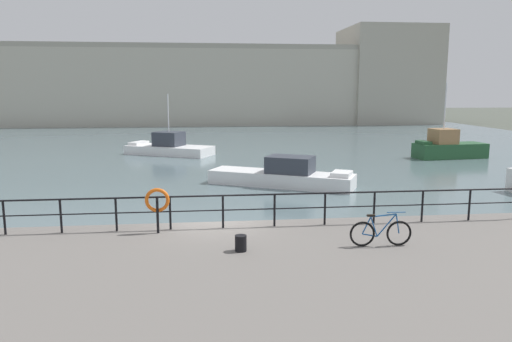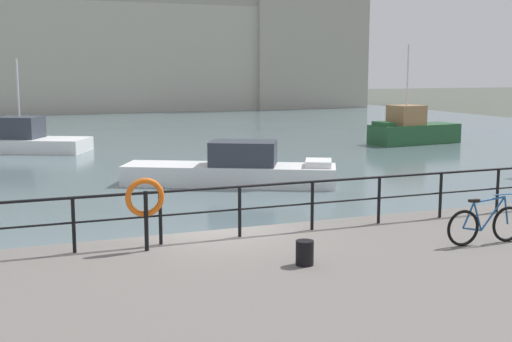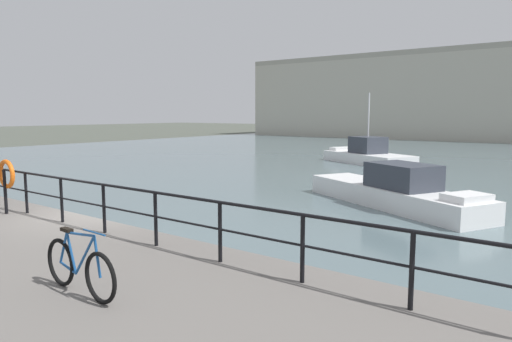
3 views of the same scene
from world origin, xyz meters
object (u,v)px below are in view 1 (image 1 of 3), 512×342
(harbor_building, at_px, (245,85))
(mooring_bollard, at_px, (241,243))
(moored_cabin_cruiser, at_px, (169,147))
(moored_small_launch, at_px, (448,147))
(moored_white_yacht, at_px, (284,176))
(parked_bicycle, at_px, (381,233))
(life_ring_stand, at_px, (157,202))

(harbor_building, relative_size, mooring_bollard, 164.30)
(moored_cabin_cruiser, relative_size, mooring_bollard, 17.22)
(moored_small_launch, distance_m, moored_white_yacht, 17.54)
(parked_bicycle, xyz_separation_m, mooring_bollard, (-3.94, 0.00, -0.17))
(parked_bicycle, distance_m, mooring_bollard, 3.94)
(moored_small_launch, xyz_separation_m, parked_bicycle, (-14.24, -23.19, 0.54))
(moored_cabin_cruiser, height_order, mooring_bollard, moored_cabin_cruiser)
(harbor_building, relative_size, moored_small_launch, 12.35)
(mooring_bollard, xyz_separation_m, life_ring_stand, (-2.39, 1.99, 0.75))
(moored_cabin_cruiser, height_order, moored_white_yacht, moored_cabin_cruiser)
(parked_bicycle, height_order, life_ring_stand, life_ring_stand)
(moored_small_launch, distance_m, mooring_bollard, 29.47)
(moored_cabin_cruiser, bearing_deg, life_ring_stand, 120.24)
(mooring_bollard, bearing_deg, parked_bicycle, -0.02)
(parked_bicycle, bearing_deg, mooring_bollard, -177.56)
(harbor_building, xyz_separation_m, moored_small_launch, (12.42, -40.90, -5.16))
(moored_small_launch, xyz_separation_m, life_ring_stand, (-20.58, -21.20, 1.13))
(moored_cabin_cruiser, height_order, life_ring_stand, moored_cabin_cruiser)
(harbor_building, bearing_deg, moored_cabin_cruiser, -104.80)
(moored_small_launch, bearing_deg, parked_bicycle, 52.34)
(parked_bicycle, bearing_deg, moored_cabin_cruiser, 108.10)
(parked_bicycle, bearing_deg, moored_small_launch, 60.89)
(moored_white_yacht, bearing_deg, parked_bicycle, -60.71)
(moored_cabin_cruiser, height_order, parked_bicycle, moored_cabin_cruiser)
(mooring_bollard, bearing_deg, moored_cabin_cruiser, 97.87)
(moored_small_launch, bearing_deg, moored_white_yacht, 27.04)
(parked_bicycle, bearing_deg, life_ring_stand, 165.00)
(life_ring_stand, bearing_deg, harbor_building, 82.51)
(harbor_building, xyz_separation_m, life_ring_stand, (-8.16, -62.10, -4.03))
(moored_cabin_cruiser, relative_size, moored_small_launch, 1.29)
(moored_small_launch, bearing_deg, mooring_bollard, 45.80)
(moored_cabin_cruiser, relative_size, parked_bicycle, 4.28)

